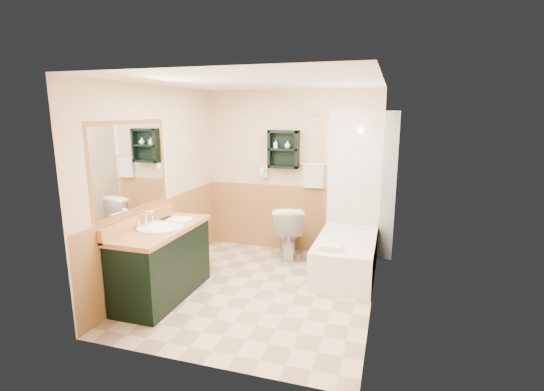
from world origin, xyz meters
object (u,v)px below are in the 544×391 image
Objects in this scene: wall_shelf at (283,149)px; hair_dryer at (264,172)px; soap_bottle_b at (287,145)px; soap_bottle_a at (276,146)px; vanity at (162,262)px; bathtub at (346,255)px; toilet at (288,232)px; vanity_book at (162,211)px.

hair_dryer is (-0.30, 0.02, -0.35)m from wall_shelf.
soap_bottle_b is (0.06, -0.01, 0.06)m from wall_shelf.
soap_bottle_a is 1.13× the size of soap_bottle_b.
soap_bottle_a reaches higher than vanity.
vanity is at bearing -145.86° from bathtub.
toilet is at bearing -31.92° from hair_dryer.
toilet is 6.47× the size of soap_bottle_a.
toilet is at bearing -43.50° from soap_bottle_a.
bathtub is (1.33, -0.61, -0.96)m from hair_dryer.
toilet is (-0.88, 0.33, 0.14)m from bathtub.
wall_shelf is 0.70× the size of toilet.
vanity_book is at bearing 32.54° from toilet.
vanity_book is (-2.08, -0.99, 0.69)m from bathtub.
toilet is (0.15, -0.25, -1.16)m from wall_shelf.
wall_shelf is 4.53× the size of soap_bottle_a.
soap_bottle_a is (-0.26, 0.25, 1.21)m from toilet.
soap_bottle_b is at bearing 148.93° from bathtub.
wall_shelf is 0.42× the size of vanity.
bathtub is 0.95m from toilet.
soap_bottle_b reaches higher than soap_bottle_a.
wall_shelf is 0.46m from hair_dryer.
vanity_book is at bearing -123.89° from wall_shelf.
soap_bottle_b reaches higher than toilet.
toilet is at bearing -59.96° from wall_shelf.
toilet is 3.79× the size of vanity_book.
bathtub is (1.03, -0.58, -1.31)m from wall_shelf.
vanity_book is (-0.17, 0.31, 0.52)m from vanity.
wall_shelf reaches higher than soap_bottle_b.
wall_shelf is 1.20m from toilet.
hair_dryer is 0.31× the size of toilet.
wall_shelf reaches higher than vanity_book.
wall_shelf is 0.37× the size of bathtub.
wall_shelf is 2.66× the size of vanity_book.
vanity_book is at bearing -125.52° from soap_bottle_b.
hair_dryer is 2.23× the size of soap_bottle_b.
toilet reaches higher than bathtub.
vanity_book reaches higher than toilet.
vanity_book is at bearing 118.11° from vanity.
toilet is 1.26m from soap_bottle_a.
wall_shelf is at bearing -4.76° from hair_dryer.
vanity is at bearing 42.35° from toilet.
soap_bottle_b is (0.36, -0.03, 0.41)m from hair_dryer.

